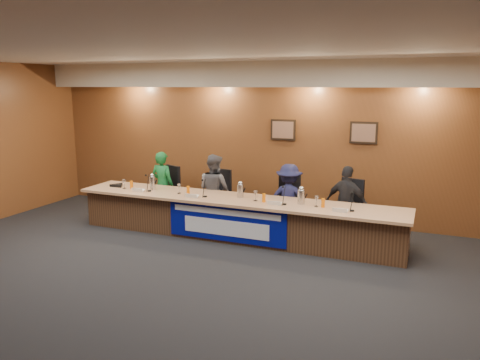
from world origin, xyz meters
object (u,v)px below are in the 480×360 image
(carafe_left, at_px, (152,183))
(speakerphone, at_px, (118,185))
(panelist_c, at_px, (289,199))
(office_chair_a, at_px, (165,195))
(office_chair_b, at_px, (217,200))
(banner, at_px, (226,223))
(panelist_d, at_px, (347,204))
(panelist_a, at_px, (163,185))
(office_chair_c, at_px, (290,207))
(dais_body, at_px, (235,219))
(carafe_mid, at_px, (240,191))
(office_chair_d, at_px, (347,213))
(carafe_right, at_px, (301,197))
(panelist_b, at_px, (214,190))

(carafe_left, height_order, speakerphone, carafe_left)
(panelist_c, bearing_deg, carafe_left, 7.48)
(office_chair_a, distance_m, office_chair_b, 1.19)
(banner, height_order, panelist_d, panelist_d)
(panelist_a, relative_size, office_chair_c, 2.94)
(dais_body, bearing_deg, carafe_mid, 31.68)
(office_chair_a, xyz_separation_m, office_chair_d, (3.78, 0.00, 0.00))
(banner, height_order, office_chair_b, banner)
(dais_body, distance_m, carafe_left, 1.81)
(banner, relative_size, office_chair_b, 4.58)
(banner, relative_size, office_chair_a, 4.58)
(panelist_a, relative_size, panelist_c, 1.07)
(panelist_c, height_order, office_chair_d, panelist_c)
(carafe_right, height_order, speakerphone, carafe_right)
(panelist_c, bearing_deg, office_chair_d, 179.42)
(carafe_mid, bearing_deg, office_chair_a, 161.74)
(office_chair_c, xyz_separation_m, carafe_right, (0.39, -0.71, 0.39))
(office_chair_b, distance_m, office_chair_c, 1.53)
(banner, relative_size, panelist_a, 1.56)
(office_chair_c, relative_size, office_chair_d, 1.00)
(panelist_b, xyz_separation_m, office_chair_d, (2.60, 0.10, -0.23))
(dais_body, xyz_separation_m, speakerphone, (-2.53, -0.04, 0.43))
(panelist_b, relative_size, office_chair_d, 2.96)
(panelist_c, height_order, speakerphone, panelist_c)
(banner, relative_size, office_chair_d, 4.58)
(dais_body, bearing_deg, panelist_d, 17.52)
(banner, distance_m, panelist_a, 2.17)
(panelist_a, bearing_deg, office_chair_d, -174.73)
(panelist_c, distance_m, office_chair_d, 1.09)
(office_chair_b, bearing_deg, panelist_b, -82.69)
(dais_body, height_order, panelist_b, panelist_b)
(panelist_a, relative_size, speakerphone, 4.41)
(panelist_b, height_order, panelist_d, panelist_b)
(office_chair_a, bearing_deg, office_chair_b, 22.12)
(office_chair_d, distance_m, speakerphone, 4.50)
(panelist_a, bearing_deg, panelist_b, -176.24)
(office_chair_a, distance_m, carafe_right, 3.22)
(panelist_c, height_order, office_chair_b, panelist_c)
(panelist_c, xyz_separation_m, carafe_right, (0.39, -0.61, 0.21))
(panelist_d, height_order, office_chair_a, panelist_d)
(dais_body, height_order, office_chair_b, dais_body)
(panelist_b, distance_m, speakerphone, 1.94)
(office_chair_d, bearing_deg, banner, -137.53)
(dais_body, distance_m, banner, 0.42)
(dais_body, xyz_separation_m, panelist_a, (-1.89, 0.60, 0.36))
(carafe_mid, bearing_deg, panelist_a, 164.40)
(panelist_a, xyz_separation_m, carafe_right, (3.11, -0.61, 0.17))
(banner, xyz_separation_m, panelist_c, (0.83, 1.01, 0.28))
(carafe_left, bearing_deg, panelist_c, 13.42)
(panelist_b, height_order, speakerphone, panelist_b)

